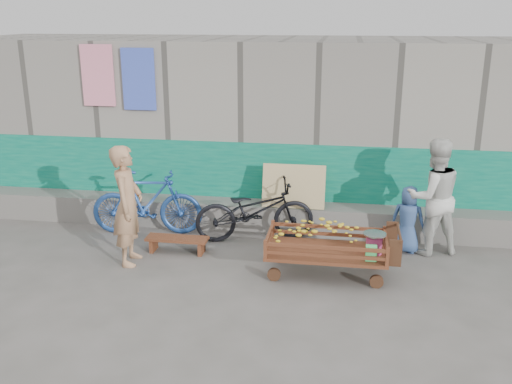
% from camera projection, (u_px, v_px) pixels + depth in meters
% --- Properties ---
extents(ground, '(80.00, 80.00, 0.00)m').
position_uv_depth(ground, '(252.00, 295.00, 7.25)').
color(ground, '#54524B').
rests_on(ground, ground).
extents(building_wall, '(12.00, 3.50, 3.00)m').
position_uv_depth(building_wall, '(287.00, 123.00, 10.62)').
color(building_wall, gray).
rests_on(building_wall, ground).
extents(banana_cart, '(1.77, 0.81, 0.75)m').
position_uv_depth(banana_cart, '(324.00, 240.00, 7.68)').
color(banana_cart, '#552A17').
rests_on(banana_cart, ground).
extents(bench, '(0.93, 0.28, 0.23)m').
position_uv_depth(bench, '(177.00, 241.00, 8.52)').
color(bench, '#552A17').
rests_on(bench, ground).
extents(vendor_man, '(0.48, 0.67, 1.72)m').
position_uv_depth(vendor_man, '(128.00, 205.00, 7.97)').
color(vendor_man, tan).
rests_on(vendor_man, ground).
extents(woman, '(1.01, 0.89, 1.74)m').
position_uv_depth(woman, '(433.00, 197.00, 8.31)').
color(woman, silver).
rests_on(woman, ground).
extents(child, '(0.56, 0.44, 1.02)m').
position_uv_depth(child, '(408.00, 219.00, 8.44)').
color(child, '#37568C').
rests_on(child, ground).
extents(bicycle_dark, '(1.96, 1.13, 0.97)m').
position_uv_depth(bicycle_dark, '(255.00, 211.00, 8.88)').
color(bicycle_dark, black).
rests_on(bicycle_dark, ground).
extents(bicycle_blue, '(1.82, 0.72, 1.07)m').
position_uv_depth(bicycle_blue, '(147.00, 202.00, 9.13)').
color(bicycle_blue, '#254E9B').
rests_on(bicycle_blue, ground).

